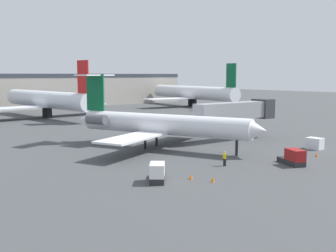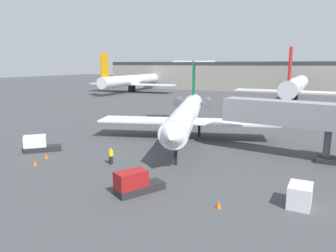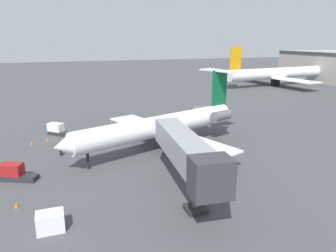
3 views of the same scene
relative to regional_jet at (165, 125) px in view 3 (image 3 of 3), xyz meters
name	(u,v)px [view 3 (image 3 of 3)]	position (x,y,z in m)	size (l,w,h in m)	color
ground_plane	(167,153)	(1.69, -0.29, -3.59)	(400.00, 400.00, 0.10)	#424447
regional_jet	(165,125)	(0.00, 0.00, 0.00)	(23.98, 29.06, 10.46)	white
jet_bridge	(189,154)	(14.94, -2.77, 1.13)	(15.75, 4.34, 6.37)	gray
ground_crew_marshaller	(61,150)	(-1.91, -14.00, -2.69)	(0.42, 0.48, 1.69)	black
baggage_tug_lead	(15,173)	(4.41, -19.01, -2.71)	(2.99, 4.21, 1.90)	#262628
baggage_tug_trailing	(58,130)	(-12.26, -14.21, -2.71)	(3.75, 3.88, 1.90)	#262628
cargo_container_uld	(50,222)	(15.98, -15.31, -2.74)	(1.58, 2.19, 1.60)	silver
traffic_cone_near	(47,140)	(-9.20, -15.80, -3.27)	(0.36, 0.36, 0.55)	orange
traffic_cone_mid	(16,205)	(11.02, -18.34, -3.27)	(0.36, 0.36, 0.55)	orange
traffic_cone_far	(32,143)	(-8.33, -17.96, -3.27)	(0.36, 0.36, 0.55)	orange
parked_airliner_west_end	(275,74)	(-47.49, 55.26, 0.56)	(32.31, 38.08, 13.02)	white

